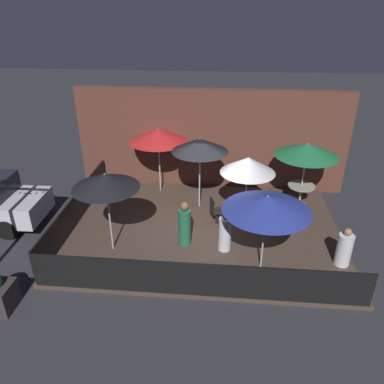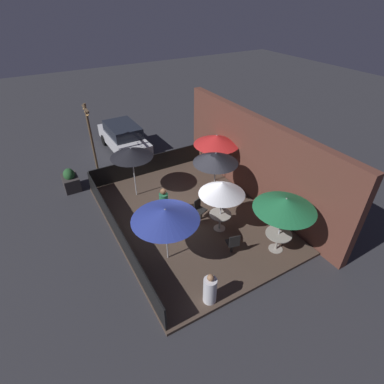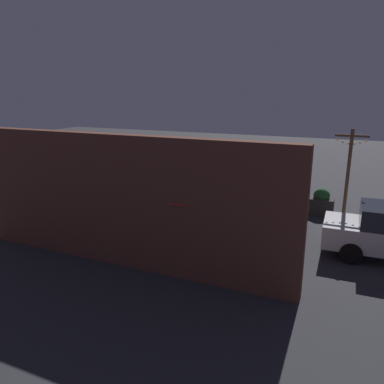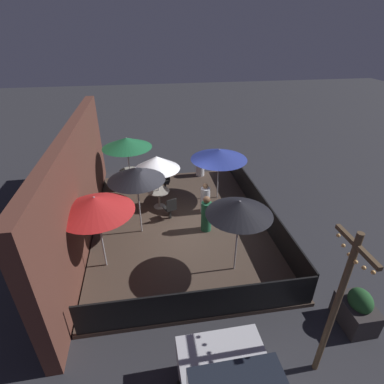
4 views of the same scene
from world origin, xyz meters
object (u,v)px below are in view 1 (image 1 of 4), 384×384
patio_umbrella_1 (307,150)px  patron_2 (344,249)px  patio_umbrella_4 (267,203)px  patio_umbrella_3 (158,135)px  patio_chair_1 (215,210)px  dining_table_0 (245,203)px  patron_1 (225,233)px  patio_umbrella_5 (105,181)px  patio_chair_0 (288,213)px  patron_0 (185,225)px  patio_umbrella_2 (200,145)px  patio_umbrella_0 (248,165)px  dining_table_1 (301,189)px

patio_umbrella_1 → patron_2: (0.61, -3.27, -1.57)m
patio_umbrella_1 → patio_umbrella_4: size_ratio=1.02×
patio_umbrella_3 → patio_chair_1: 3.49m
dining_table_0 → patron_1: (-0.63, -1.74, -0.03)m
dining_table_0 → patio_umbrella_3: bearing=149.6°
patron_1 → patio_umbrella_5: bearing=65.6°
patio_umbrella_3 → patio_chair_0: (4.41, -2.16, -1.69)m
patio_umbrella_5 → patron_0: (2.05, 0.45, -1.54)m
patio_chair_0 → patio_umbrella_5: bearing=32.5°
patio_chair_0 → patio_chair_1: patio_chair_1 is taller
patio_umbrella_4 → patron_2: 2.67m
patio_umbrella_2 → patio_umbrella_1: bearing=6.9°
dining_table_0 → patio_umbrella_1: bearing=30.5°
patio_umbrella_0 → dining_table_0: patio_umbrella_0 is taller
patio_umbrella_5 → patron_2: (6.42, -0.12, -1.67)m
patron_2 → dining_table_0: bearing=40.3°
dining_table_1 → patio_chair_0: size_ratio=1.03×
patio_chair_1 → dining_table_1: bearing=6.5°
patio_umbrella_2 → patron_2: (4.11, -2.84, -1.76)m
dining_table_0 → patio_chair_1: 1.01m
dining_table_0 → dining_table_1: size_ratio=0.92×
patio_umbrella_4 → patio_umbrella_5: 4.24m
patio_umbrella_1 → dining_table_0: (-1.96, -1.15, -1.48)m
patio_umbrella_2 → dining_table_0: 2.38m
patio_umbrella_2 → dining_table_0: (1.54, -0.73, -1.67)m
patio_umbrella_5 → patron_0: size_ratio=1.74×
patio_umbrella_4 → dining_table_0: size_ratio=2.63×
patio_umbrella_3 → patron_1: patio_umbrella_3 is taller
patio_umbrella_3 → patron_0: size_ratio=1.76×
patio_umbrella_1 → patio_umbrella_5: size_ratio=0.96×
dining_table_0 → patio_chair_1: bearing=-158.9°
patio_umbrella_1 → patio_umbrella_2: size_ratio=0.92×
patio_umbrella_1 → dining_table_1: (0.00, 0.00, -1.46)m
patron_1 → patio_umbrella_3: bearing=5.8°
patio_umbrella_1 → patio_chair_1: bearing=-152.4°
patio_umbrella_1 → patio_chair_1: 3.63m
patio_umbrella_5 → patio_chair_0: patio_umbrella_5 is taller
dining_table_1 → patio_chair_1: patio_chair_1 is taller
patio_chair_0 → patron_2: (1.25, -1.77, 0.01)m
patio_umbrella_1 → patio_umbrella_5: bearing=-151.5°
patio_umbrella_3 → patron_0: bearing=-68.9°
patio_umbrella_2 → patio_chair_1: 2.16m
patio_chair_1 → patron_1: (0.31, -1.37, 0.06)m
patio_umbrella_4 → patron_0: patio_umbrella_4 is taller
patio_umbrella_0 → patio_umbrella_3: patio_umbrella_3 is taller
patio_umbrella_3 → patio_chair_1: (2.15, -2.18, -1.68)m
patio_umbrella_1 → patio_umbrella_3: patio_umbrella_3 is taller
patio_umbrella_4 → patio_chair_0: patio_umbrella_4 is taller
dining_table_0 → patron_2: size_ratio=0.75×
patio_umbrella_1 → patio_chair_0: size_ratio=2.53×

